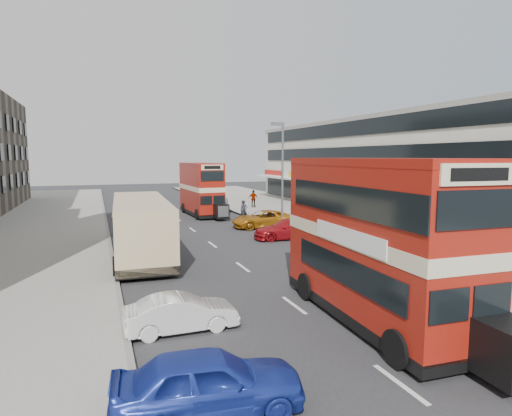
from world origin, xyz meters
name	(u,v)px	position (x,y,z in m)	size (l,w,h in m)	color
ground	(320,325)	(0.00, 0.00, 0.00)	(160.00, 160.00, 0.00)	#28282B
road_surface	(192,230)	(0.00, 20.00, 0.01)	(12.00, 90.00, 0.01)	#28282B
pavement_right	(330,221)	(12.00, 20.00, 0.07)	(12.00, 90.00, 0.15)	gray
pavement_left	(15,239)	(-12.00, 20.00, 0.07)	(12.00, 90.00, 0.15)	gray
kerb_left	(108,234)	(-6.10, 20.00, 0.07)	(0.20, 90.00, 0.16)	gray
kerb_right	(266,224)	(6.10, 20.00, 0.07)	(0.20, 90.00, 0.16)	gray
commercial_row	(393,166)	(19.95, 22.00, 4.70)	(9.90, 46.20, 9.30)	beige
street_lamp	(282,167)	(6.52, 18.00, 4.78)	(1.00, 0.20, 8.12)	slate
bus_main	(376,240)	(1.88, -0.32, 2.79)	(3.04, 9.74, 5.30)	black
bus_second	(201,189)	(2.59, 27.94, 2.53)	(2.70, 8.77, 4.81)	black
coach	(141,225)	(-4.51, 12.44, 1.75)	(3.37, 11.29, 2.96)	black
car_left_near	(209,382)	(-4.67, -3.52, 0.71)	(1.67, 4.15, 1.41)	#1C309A
car_left_front	(181,313)	(-4.39, 1.10, 0.59)	(1.24, 3.56, 1.17)	white
car_right_a	(288,229)	(5.29, 14.10, 0.68)	(1.90, 4.67, 1.35)	#A41016
car_right_b	(263,219)	(5.41, 19.00, 0.68)	(2.27, 4.93, 1.37)	#B46912
car_right_c	(210,201)	(4.94, 33.90, 0.67)	(1.59, 3.96, 1.35)	#5794AF
pedestrian_near	(311,221)	(7.28, 14.60, 1.07)	(0.67, 0.46, 1.83)	gray
pedestrian_far	(253,199)	(9.08, 31.28, 1.08)	(1.09, 0.45, 1.86)	gray
cyclist	(244,217)	(4.39, 20.71, 0.68)	(0.89, 2.02, 2.04)	gray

